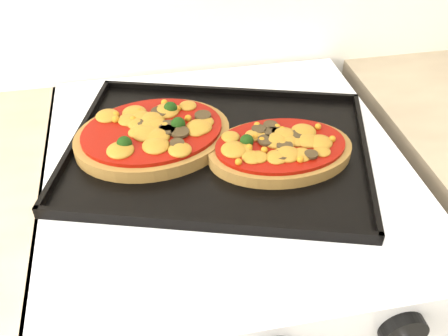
{
  "coord_description": "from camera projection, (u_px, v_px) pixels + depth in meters",
  "views": [
    {
      "loc": [
        -0.15,
        1.06,
        1.43
      ],
      "look_at": [
        -0.04,
        1.66,
        0.92
      ],
      "focal_mm": 40.0,
      "sensor_mm": 36.0,
      "label": 1
    }
  ],
  "objects": [
    {
      "name": "pizza_right",
      "position": [
        280.0,
        148.0,
        0.8
      ],
      "size": [
        0.24,
        0.16,
        0.03
      ],
      "primitive_type": null,
      "rotation": [
        0.0,
        0.0,
        -0.02
      ],
      "color": "brown",
      "rests_on": "baking_tray"
    },
    {
      "name": "stove",
      "position": [
        224.0,
        314.0,
        1.12
      ],
      "size": [
        0.6,
        0.6,
        0.91
      ],
      "primitive_type": "cube",
      "color": "silver",
      "rests_on": "floor"
    },
    {
      "name": "knob_right",
      "position": [
        403.0,
        331.0,
        0.64
      ],
      "size": [
        0.06,
        0.02,
        0.06
      ],
      "primitive_type": "cylinder",
      "rotation": [
        1.57,
        0.0,
        0.0
      ],
      "color": "black",
      "rests_on": "control_panel"
    },
    {
      "name": "pizza_left",
      "position": [
        153.0,
        134.0,
        0.83
      ],
      "size": [
        0.29,
        0.24,
        0.04
      ],
      "primitive_type": null,
      "rotation": [
        0.0,
        0.0,
        0.14
      ],
      "color": "brown",
      "rests_on": "baking_tray"
    },
    {
      "name": "baking_tray",
      "position": [
        218.0,
        148.0,
        0.83
      ],
      "size": [
        0.57,
        0.49,
        0.02
      ],
      "primitive_type": "cube",
      "rotation": [
        0.0,
        0.0,
        -0.3
      ],
      "color": "black",
      "rests_on": "stove"
    }
  ]
}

